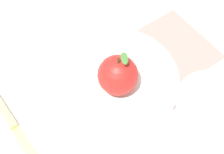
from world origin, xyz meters
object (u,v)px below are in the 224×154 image
at_px(apple, 115,75).
at_px(dinner_plate, 112,80).
at_px(knife, 12,129).
at_px(side_bowl, 209,105).
at_px(linen_napkin, 174,45).

bearing_deg(apple, dinner_plate, 100.62).
bearing_deg(knife, side_bowl, 0.57).
bearing_deg(side_bowl, apple, 160.66).
height_order(side_bowl, linen_napkin, side_bowl).
xyz_separation_m(apple, knife, (-0.19, -0.06, -0.05)).
relative_size(dinner_plate, side_bowl, 1.91).
height_order(dinner_plate, apple, apple).
relative_size(apple, linen_napkin, 0.56).
xyz_separation_m(dinner_plate, linen_napkin, (0.14, 0.08, -0.01)).
xyz_separation_m(apple, side_bowl, (0.16, -0.06, -0.03)).
distance_m(apple, linen_napkin, 0.17).
bearing_deg(linen_napkin, dinner_plate, -150.84).
bearing_deg(linen_napkin, knife, -154.19).
bearing_deg(side_bowl, linen_napkin, 100.53).
height_order(apple, knife, apple).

